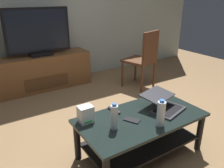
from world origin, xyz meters
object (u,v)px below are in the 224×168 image
Objects in this scene: television at (38,33)px; cell_phone at (132,120)px; dining_chair at (144,57)px; water_bottle_near at (114,117)px; coffee_table at (141,128)px; water_bottle_far at (161,114)px; media_cabinet at (43,72)px; laptop at (164,104)px; tv_remote at (114,110)px; router_box at (86,114)px.

cell_phone is (0.17, -2.13, -0.49)m from television.
dining_chair is 1.95m from water_bottle_near.
water_bottle_far is (0.04, -0.20, 0.24)m from coffee_table.
water_bottle_near reaches higher than media_cabinet.
laptop reaches higher than cell_phone.
television is (-0.29, 2.12, 0.62)m from coffee_table.
coffee_table is at bearing -82.37° from media_cabinet.
dining_chair is 1.84m from water_bottle_far.
television reaches higher than media_cabinet.
tv_remote is at bearing 57.40° from water_bottle_near.
tv_remote is (0.16, 0.25, -0.10)m from water_bottle_near.
cell_phone is (-0.39, -0.01, -0.05)m from laptop.
cell_phone is (-0.12, -0.01, 0.13)m from coffee_table.
water_bottle_near is at bearing 154.21° from water_bottle_far.
water_bottle_near is at bearing 155.97° from cell_phone.
router_box is 0.32m from tv_remote.
coffee_table is 8.36× the size of cell_phone.
dining_chair reaches higher than tv_remote.
media_cabinet is 1.97m from router_box.
water_bottle_far is (-1.07, -1.49, 0.00)m from dining_chair.
water_bottle_far is (-0.23, -0.19, 0.06)m from laptop.
coffee_table is at bearing 5.23° from water_bottle_near.
router_box reaches higher than coffee_table.
laptop is (0.56, -2.13, -0.44)m from television.
tv_remote is at bearing -86.22° from media_cabinet.
tv_remote is (0.13, -1.93, 0.14)m from media_cabinet.
laptop is 0.59m from water_bottle_near.
coffee_table is 7.77× the size of router_box.
tv_remote is at bearing 126.35° from coffee_table.
water_bottle_far is 1.71× the size of cell_phone.
water_bottle_near reaches higher than laptop.
media_cabinet is 6.65× the size of water_bottle_near.
media_cabinet is 10.15× the size of router_box.
tv_remote is (0.13, -1.90, -0.48)m from television.
water_bottle_far reaches higher than media_cabinet.
laptop is (0.27, -0.01, 0.19)m from coffee_table.
media_cabinet is 10.92× the size of cell_phone.
cell_phone is (0.17, -2.16, 0.14)m from media_cabinet.
water_bottle_far is at bearing -63.48° from tv_remote.
water_bottle_near is at bearing -54.88° from router_box.
water_bottle_near is (-0.59, -0.02, 0.05)m from laptop.
coffee_table is 7.31× the size of tv_remote.
television is 1.99m from router_box.
router_box reaches higher than media_cabinet.
router_box is (-0.74, 0.19, 0.02)m from laptop.
television is at bearing 97.71° from coffee_table.
television is 1.97m from tv_remote.
water_bottle_far is 1.49× the size of tv_remote.
television reaches higher than tv_remote.
media_cabinet is 2.19m from water_bottle_near.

